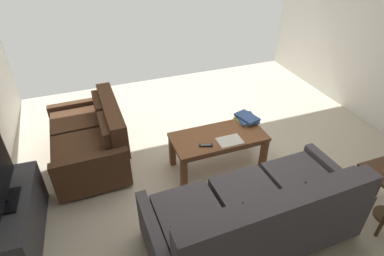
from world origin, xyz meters
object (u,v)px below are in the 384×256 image
sofa_main (257,217)px  coffee_table (218,141)px  book_stack (247,118)px  loose_magazine (230,141)px  loveseat_near (92,139)px  tv_stand (16,221)px  tv_remote (206,145)px

sofa_main → coffee_table: (-0.13, -1.16, 0.03)m
book_stack → loose_magazine: bearing=39.3°
sofa_main → loose_magazine: bearing=-101.5°
sofa_main → loveseat_near: size_ratio=1.46×
loveseat_near → tv_stand: loveseat_near is taller
loose_magazine → coffee_table: bearing=28.5°
sofa_main → tv_remote: bearing=-84.7°
loveseat_near → book_stack: loveseat_near is taller
sofa_main → tv_stand: sofa_main is taller
loveseat_near → loose_magazine: 1.73m
sofa_main → loveseat_near: sofa_main is taller
tv_stand → tv_remote: bearing=-174.4°
sofa_main → book_stack: (-0.60, -1.34, 0.15)m
sofa_main → tv_stand: size_ratio=1.82×
tv_remote → loose_magazine: bearing=178.7°
coffee_table → sofa_main: bearing=83.7°
loveseat_near → tv_stand: size_ratio=1.25×
coffee_table → tv_stand: (2.26, 0.34, -0.14)m
tv_stand → book_stack: 2.79m
coffee_table → tv_stand: tv_stand is taller
loveseat_near → book_stack: 1.98m
loveseat_near → coffee_table: (-1.45, 0.65, 0.06)m
sofa_main → tv_stand: (2.13, -0.82, -0.11)m
coffee_table → tv_remote: tv_remote is taller
loveseat_near → sofa_main: bearing=126.1°
sofa_main → tv_remote: sofa_main is taller
loveseat_near → coffee_table: bearing=155.7°
sofa_main → coffee_table: bearing=-96.3°
coffee_table → book_stack: book_stack is taller
book_stack → tv_remote: size_ratio=2.03×
book_stack → loose_magazine: 0.51m
tv_remote → tv_stand: bearing=5.6°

